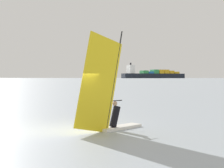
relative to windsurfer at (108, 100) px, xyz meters
The scene contains 4 objects.
ground_plane 2.03m from the windsurfer, behind, with size 4000.00×4000.00×0.00m, color #9EA8B2.
windsurfer is the anchor object (origin of this frame).
cargo_ship 762.20m from the windsurfer, 91.26° to the left, with size 163.49×104.06×39.28m.
distant_headland 1474.04m from the windsurfer, 93.10° to the left, with size 1169.19×245.03×27.04m, color #4C564C.
Camera 1 is at (3.78, -12.53, 2.34)m, focal length 47.17 mm.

